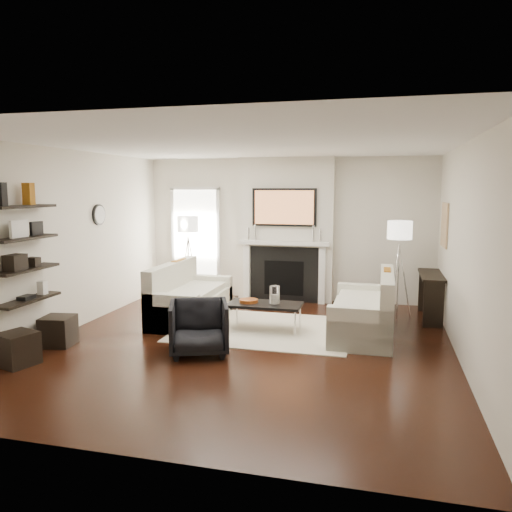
% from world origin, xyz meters
% --- Properties ---
extents(room_envelope, '(6.00, 6.00, 6.00)m').
position_xyz_m(room_envelope, '(0.00, 0.00, 1.35)').
color(room_envelope, black).
rests_on(room_envelope, ground).
extents(chimney_breast, '(1.80, 0.25, 2.70)m').
position_xyz_m(chimney_breast, '(0.00, 2.88, 1.35)').
color(chimney_breast, silver).
rests_on(chimney_breast, floor).
extents(fireplace_surround, '(1.30, 0.02, 1.04)m').
position_xyz_m(fireplace_surround, '(0.00, 2.74, 0.52)').
color(fireplace_surround, black).
rests_on(fireplace_surround, floor).
extents(firebox, '(0.75, 0.02, 0.65)m').
position_xyz_m(firebox, '(0.00, 2.73, 0.45)').
color(firebox, black).
rests_on(firebox, floor).
extents(mantel_pilaster_l, '(0.12, 0.08, 1.10)m').
position_xyz_m(mantel_pilaster_l, '(-0.72, 2.71, 0.55)').
color(mantel_pilaster_l, white).
rests_on(mantel_pilaster_l, floor).
extents(mantel_pilaster_r, '(0.12, 0.08, 1.10)m').
position_xyz_m(mantel_pilaster_r, '(0.72, 2.71, 0.55)').
color(mantel_pilaster_r, white).
rests_on(mantel_pilaster_r, floor).
extents(mantel_shelf, '(1.70, 0.18, 0.07)m').
position_xyz_m(mantel_shelf, '(0.00, 2.69, 1.12)').
color(mantel_shelf, white).
rests_on(mantel_shelf, chimney_breast).
extents(tv_body, '(1.20, 0.06, 0.70)m').
position_xyz_m(tv_body, '(0.00, 2.71, 1.78)').
color(tv_body, black).
rests_on(tv_body, chimney_breast).
extents(tv_screen, '(1.10, 0.00, 0.62)m').
position_xyz_m(tv_screen, '(0.00, 2.68, 1.78)').
color(tv_screen, '#BF723F').
rests_on(tv_screen, tv_body).
extents(candlestick_l_tall, '(0.04, 0.04, 0.30)m').
position_xyz_m(candlestick_l_tall, '(-0.55, 2.70, 1.30)').
color(candlestick_l_tall, silver).
rests_on(candlestick_l_tall, mantel_shelf).
extents(candlestick_l_short, '(0.04, 0.04, 0.24)m').
position_xyz_m(candlestick_l_short, '(-0.68, 2.70, 1.27)').
color(candlestick_l_short, silver).
rests_on(candlestick_l_short, mantel_shelf).
extents(candlestick_r_tall, '(0.04, 0.04, 0.30)m').
position_xyz_m(candlestick_r_tall, '(0.55, 2.70, 1.30)').
color(candlestick_r_tall, silver).
rests_on(candlestick_r_tall, mantel_shelf).
extents(candlestick_r_short, '(0.04, 0.04, 0.24)m').
position_xyz_m(candlestick_r_short, '(0.68, 2.70, 1.27)').
color(candlestick_r_short, silver).
rests_on(candlestick_r_short, mantel_shelf).
extents(hallway_panel, '(0.90, 0.02, 2.10)m').
position_xyz_m(hallway_panel, '(-1.85, 2.98, 1.05)').
color(hallway_panel, white).
rests_on(hallway_panel, floor).
extents(door_trim_l, '(0.06, 0.06, 2.16)m').
position_xyz_m(door_trim_l, '(-2.33, 2.96, 1.05)').
color(door_trim_l, white).
rests_on(door_trim_l, floor).
extents(door_trim_r, '(0.06, 0.06, 2.16)m').
position_xyz_m(door_trim_r, '(-1.37, 2.96, 1.05)').
color(door_trim_r, white).
rests_on(door_trim_r, floor).
extents(door_trim_top, '(1.02, 0.06, 0.06)m').
position_xyz_m(door_trim_top, '(-1.85, 2.96, 2.13)').
color(door_trim_top, white).
rests_on(door_trim_top, wall_back).
extents(rug, '(2.60, 2.00, 0.01)m').
position_xyz_m(rug, '(0.08, 0.80, 0.01)').
color(rug, beige).
rests_on(rug, floor).
extents(loveseat_left_base, '(0.85, 1.80, 0.42)m').
position_xyz_m(loveseat_left_base, '(-1.19, 1.04, 0.21)').
color(loveseat_left_base, beige).
rests_on(loveseat_left_base, floor).
extents(loveseat_left_back, '(0.18, 1.80, 0.80)m').
position_xyz_m(loveseat_left_back, '(-1.53, 1.04, 0.53)').
color(loveseat_left_back, beige).
rests_on(loveseat_left_back, floor).
extents(loveseat_left_arm_n, '(0.85, 0.18, 0.60)m').
position_xyz_m(loveseat_left_arm_n, '(-1.19, 0.23, 0.30)').
color(loveseat_left_arm_n, beige).
rests_on(loveseat_left_arm_n, floor).
extents(loveseat_left_arm_s, '(0.85, 0.18, 0.60)m').
position_xyz_m(loveseat_left_arm_s, '(-1.19, 1.85, 0.30)').
color(loveseat_left_arm_s, beige).
rests_on(loveseat_left_arm_s, floor).
extents(loveseat_left_cushion, '(0.63, 1.44, 0.10)m').
position_xyz_m(loveseat_left_cushion, '(-1.14, 1.04, 0.47)').
color(loveseat_left_cushion, beige).
rests_on(loveseat_left_cushion, loveseat_left_base).
extents(pillow_left_orange, '(0.10, 0.42, 0.42)m').
position_xyz_m(pillow_left_orange, '(-1.53, 1.34, 0.73)').
color(pillow_left_orange, '#A05F13').
rests_on(pillow_left_orange, loveseat_left_cushion).
extents(pillow_left_charcoal, '(0.10, 0.40, 0.40)m').
position_xyz_m(pillow_left_charcoal, '(-1.53, 0.74, 0.72)').
color(pillow_left_charcoal, black).
rests_on(pillow_left_charcoal, loveseat_left_cushion).
extents(loveseat_right_base, '(0.85, 1.80, 0.42)m').
position_xyz_m(loveseat_right_base, '(1.53, 0.87, 0.21)').
color(loveseat_right_base, beige).
rests_on(loveseat_right_base, floor).
extents(loveseat_right_back, '(0.18, 1.80, 0.80)m').
position_xyz_m(loveseat_right_back, '(1.86, 0.87, 0.53)').
color(loveseat_right_back, beige).
rests_on(loveseat_right_back, floor).
extents(loveseat_right_arm_n, '(0.85, 0.18, 0.60)m').
position_xyz_m(loveseat_right_arm_n, '(1.53, 0.06, 0.30)').
color(loveseat_right_arm_n, beige).
rests_on(loveseat_right_arm_n, floor).
extents(loveseat_right_arm_s, '(0.85, 0.18, 0.60)m').
position_xyz_m(loveseat_right_arm_s, '(1.53, 1.68, 0.30)').
color(loveseat_right_arm_s, beige).
rests_on(loveseat_right_arm_s, floor).
extents(loveseat_right_cushion, '(0.63, 1.44, 0.10)m').
position_xyz_m(loveseat_right_cushion, '(1.48, 0.87, 0.47)').
color(loveseat_right_cushion, beige).
rests_on(loveseat_right_cushion, loveseat_right_base).
extents(pillow_right_orange, '(0.10, 0.42, 0.42)m').
position_xyz_m(pillow_right_orange, '(1.86, 1.17, 0.73)').
color(pillow_right_orange, '#A05F13').
rests_on(pillow_right_orange, loveseat_right_cushion).
extents(pillow_right_charcoal, '(0.10, 0.40, 0.40)m').
position_xyz_m(pillow_right_charcoal, '(1.86, 0.57, 0.72)').
color(pillow_right_charcoal, black).
rests_on(pillow_right_charcoal, loveseat_right_cushion).
extents(coffee_table, '(1.10, 0.55, 0.04)m').
position_xyz_m(coffee_table, '(0.10, 0.74, 0.40)').
color(coffee_table, black).
rests_on(coffee_table, floor).
extents(coffee_leg_nw, '(0.02, 0.02, 0.38)m').
position_xyz_m(coffee_leg_nw, '(-0.40, 0.52, 0.19)').
color(coffee_leg_nw, silver).
rests_on(coffee_leg_nw, floor).
extents(coffee_leg_ne, '(0.02, 0.02, 0.38)m').
position_xyz_m(coffee_leg_ne, '(0.60, 0.52, 0.19)').
color(coffee_leg_ne, silver).
rests_on(coffee_leg_ne, floor).
extents(coffee_leg_sw, '(0.02, 0.02, 0.38)m').
position_xyz_m(coffee_leg_sw, '(-0.40, 0.96, 0.19)').
color(coffee_leg_sw, silver).
rests_on(coffee_leg_sw, floor).
extents(coffee_leg_se, '(0.02, 0.02, 0.38)m').
position_xyz_m(coffee_leg_se, '(0.60, 0.96, 0.19)').
color(coffee_leg_se, silver).
rests_on(coffee_leg_se, floor).
extents(hurricane_glass, '(0.15, 0.15, 0.26)m').
position_xyz_m(hurricane_glass, '(0.25, 0.74, 0.56)').
color(hurricane_glass, white).
rests_on(hurricane_glass, coffee_table).
extents(hurricane_candle, '(0.10, 0.10, 0.15)m').
position_xyz_m(hurricane_candle, '(0.25, 0.74, 0.50)').
color(hurricane_candle, white).
rests_on(hurricane_candle, coffee_table).
extents(copper_bowl, '(0.28, 0.28, 0.05)m').
position_xyz_m(copper_bowl, '(-0.15, 0.74, 0.45)').
color(copper_bowl, '#B4551E').
rests_on(copper_bowl, coffee_table).
extents(armchair, '(0.93, 0.91, 0.76)m').
position_xyz_m(armchair, '(-0.48, -0.49, 0.38)').
color(armchair, black).
rests_on(armchair, floor).
extents(lamp_left_post, '(0.02, 0.02, 1.20)m').
position_xyz_m(lamp_left_post, '(-1.85, 2.56, 0.60)').
color(lamp_left_post, silver).
rests_on(lamp_left_post, floor).
extents(lamp_left_shade, '(0.40, 0.40, 0.30)m').
position_xyz_m(lamp_left_shade, '(-1.85, 2.56, 1.45)').
color(lamp_left_shade, white).
rests_on(lamp_left_shade, lamp_left_post).
extents(lamp_left_leg_a, '(0.25, 0.02, 1.23)m').
position_xyz_m(lamp_left_leg_a, '(-1.74, 2.56, 0.60)').
color(lamp_left_leg_a, silver).
rests_on(lamp_left_leg_a, floor).
extents(lamp_left_leg_b, '(0.14, 0.22, 1.23)m').
position_xyz_m(lamp_left_leg_b, '(-1.91, 2.66, 0.60)').
color(lamp_left_leg_b, silver).
rests_on(lamp_left_leg_b, floor).
extents(lamp_left_leg_c, '(0.14, 0.22, 1.23)m').
position_xyz_m(lamp_left_leg_c, '(-1.91, 2.47, 0.60)').
color(lamp_left_leg_c, silver).
rests_on(lamp_left_leg_c, floor).
extents(lamp_right_post, '(0.02, 0.02, 1.20)m').
position_xyz_m(lamp_right_post, '(2.05, 2.11, 0.60)').
color(lamp_right_post, silver).
rests_on(lamp_right_post, floor).
extents(lamp_right_shade, '(0.40, 0.40, 0.30)m').
position_xyz_m(lamp_right_shade, '(2.05, 2.11, 1.45)').
color(lamp_right_shade, white).
rests_on(lamp_right_shade, lamp_right_post).
extents(lamp_right_leg_a, '(0.25, 0.02, 1.23)m').
position_xyz_m(lamp_right_leg_a, '(2.16, 2.11, 0.60)').
color(lamp_right_leg_a, silver).
rests_on(lamp_right_leg_a, floor).
extents(lamp_right_leg_b, '(0.14, 0.22, 1.23)m').
position_xyz_m(lamp_right_leg_b, '(2.00, 2.20, 0.60)').
color(lamp_right_leg_b, silver).
rests_on(lamp_right_leg_b, floor).
extents(lamp_right_leg_c, '(0.14, 0.22, 1.23)m').
position_xyz_m(lamp_right_leg_c, '(1.99, 2.01, 0.60)').
color(lamp_right_leg_c, silver).
rests_on(lamp_right_leg_c, floor).
extents(console_top, '(0.35, 1.20, 0.04)m').
position_xyz_m(console_top, '(2.57, 2.07, 0.73)').
color(console_top, black).
rests_on(console_top, floor).
extents(console_leg_n, '(0.30, 0.04, 0.71)m').
position_xyz_m(console_leg_n, '(2.57, 1.52, 0.35)').
color(console_leg_n, black).
rests_on(console_leg_n, floor).
extents(console_leg_s, '(0.30, 0.04, 0.71)m').
position_xyz_m(console_leg_s, '(2.57, 2.62, 0.35)').
color(console_leg_s, black).
rests_on(console_leg_s, floor).
extents(wall_art, '(0.03, 0.70, 0.70)m').
position_xyz_m(wall_art, '(2.73, 2.05, 1.55)').
color(wall_art, tan).
rests_on(wall_art, wall_right).
extents(shelf_bottom, '(0.25, 1.00, 0.03)m').
position_xyz_m(shelf_bottom, '(-2.62, -1.00, 0.70)').
color(shelf_bottom, black).
rests_on(shelf_bottom, wall_left).
extents(shelf_lower, '(0.25, 1.00, 0.04)m').
position_xyz_m(shelf_lower, '(-2.62, -1.00, 1.10)').
color(shelf_lower, black).
rests_on(shelf_lower, wall_left).
extents(shelf_upper, '(0.25, 1.00, 0.04)m').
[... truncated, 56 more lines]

